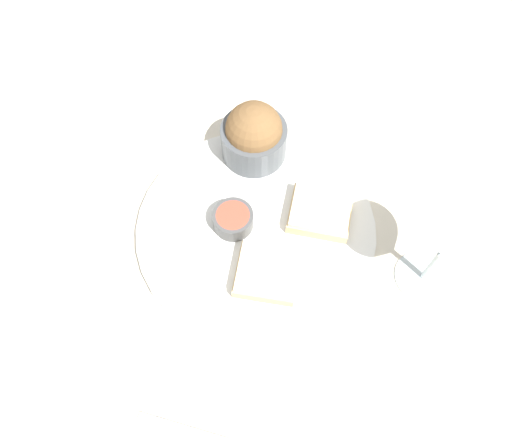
{
  "coord_description": "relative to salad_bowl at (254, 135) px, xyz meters",
  "views": [
    {
      "loc": [
        0.14,
        0.3,
        0.65
      ],
      "look_at": [
        0.0,
        0.0,
        0.03
      ],
      "focal_mm": 35.0,
      "sensor_mm": 36.0,
      "label": 1
    }
  ],
  "objects": [
    {
      "name": "ground_plane",
      "position": [
        0.05,
        0.12,
        -0.06
      ],
      "size": [
        4.0,
        4.0,
        0.0
      ],
      "primitive_type": "plane",
      "color": "beige"
    },
    {
      "name": "wine_glass",
      "position": [
        -0.13,
        0.28,
        0.06
      ],
      "size": [
        0.1,
        0.1,
        0.16
      ],
      "color": "silver",
      "rests_on": "ground_plane"
    },
    {
      "name": "salad_bowl",
      "position": [
        0.0,
        0.0,
        0.0
      ],
      "size": [
        0.1,
        0.1,
        0.1
      ],
      "color": "#4C5156",
      "rests_on": "dinner_plate"
    },
    {
      "name": "cheese_toast_far",
      "position": [
        0.07,
        0.2,
        -0.03
      ],
      "size": [
        0.11,
        0.11,
        0.03
      ],
      "color": "#D1B27F",
      "rests_on": "dinner_plate"
    },
    {
      "name": "sauce_ramekin",
      "position": [
        0.08,
        0.1,
        -0.03
      ],
      "size": [
        0.06,
        0.06,
        0.03
      ],
      "color": "#4C4C4C",
      "rests_on": "dinner_plate"
    },
    {
      "name": "fork",
      "position": [
        0.21,
        0.35,
        -0.05
      ],
      "size": [
        0.15,
        0.13,
        0.01
      ],
      "color": "silver",
      "rests_on": "ground_plane"
    },
    {
      "name": "dinner_plate",
      "position": [
        0.05,
        0.12,
        -0.05
      ],
      "size": [
        0.35,
        0.35,
        0.01
      ],
      "color": "white",
      "rests_on": "ground_plane"
    },
    {
      "name": "cheese_toast_near",
      "position": [
        -0.04,
        0.14,
        -0.03
      ],
      "size": [
        0.12,
        0.11,
        0.03
      ],
      "color": "#D1B27F",
      "rests_on": "dinner_plate"
    }
  ]
}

